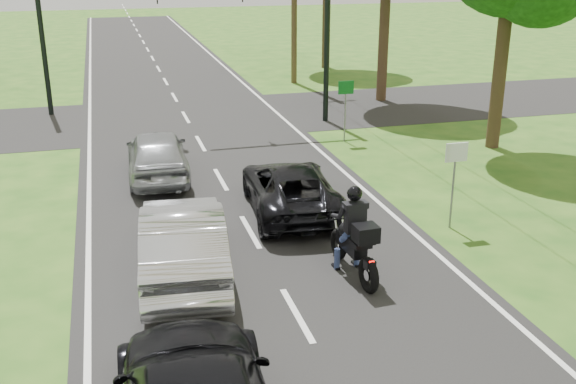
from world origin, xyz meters
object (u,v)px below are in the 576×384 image
Objects in this scene: sign_white at (455,165)px; sign_green at (346,96)px; motorcycle_rider at (355,241)px; dark_suv at (291,188)px; silver_sedan at (183,241)px; silver_suv at (157,154)px; traffic_signal at (279,13)px.

sign_white is 8.00m from sign_green.
motorcycle_rider is 0.50× the size of dark_suv.
sign_green is at bearing 88.57° from sign_white.
silver_sedan is 1.10× the size of silver_suv.
sign_white reaches higher than motorcycle_rider.
traffic_signal is 4.24m from sign_green.
motorcycle_rider is 0.35× the size of traffic_signal.
sign_white is (3.42, -2.06, 0.96)m from dark_suv.
sign_green is at bearing -62.62° from traffic_signal.
silver_suv is at bearing -85.38° from silver_sedan.
sign_green is (6.62, 2.33, 0.86)m from silver_suv.
motorcycle_rider is at bearing 116.23° from silver_suv.
dark_suv is at bearing 132.03° from silver_suv.
silver_sedan is at bearing 48.41° from dark_suv.
sign_white reaches higher than silver_sedan.
sign_white is (6.48, 0.84, 0.82)m from silver_sedan.
silver_sedan reaches higher than dark_suv.
silver_sedan is 6.59m from sign_white.
sign_white is (6.42, -5.67, 0.86)m from silver_suv.
dark_suv is at bearing 148.92° from sign_white.
motorcycle_rider is 1.06× the size of sign_white.
dark_suv is 2.12× the size of sign_white.
silver_suv is at bearing -45.26° from dark_suv.
dark_suv is 9.83m from traffic_signal.
sign_white is at bearing -167.44° from silver_sedan.
silver_sedan is 13.35m from traffic_signal.
silver_suv is at bearing 111.12° from motorcycle_rider.
traffic_signal is at bearing 117.38° from sign_green.
motorcycle_rider is 13.32m from traffic_signal.
traffic_signal is at bearing -97.93° from dark_suv.
traffic_signal reaches higher than motorcycle_rider.
dark_suv is at bearing -131.43° from silver_sedan.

